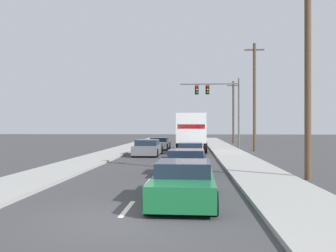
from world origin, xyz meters
TOP-DOWN VIEW (x-y plane):
  - ground_plane at (0.00, 25.00)m, footprint 140.00×140.00m
  - sidewalk_right at (4.94, 20.00)m, footprint 2.78×80.00m
  - sidewalk_left at (-4.94, 20.00)m, footprint 2.78×80.00m
  - lane_markings at (0.00, 23.65)m, footprint 0.14×57.00m
  - car_white at (-1.50, 27.35)m, footprint 2.03×4.31m
  - car_gray at (-1.70, 19.50)m, footprint 2.04×4.56m
  - box_truck at (1.80, 24.28)m, footprint 2.76×8.85m
  - car_silver at (1.67, 16.62)m, footprint 1.97×4.55m
  - car_navy at (1.53, 8.55)m, footprint 2.08×4.07m
  - car_green at (1.55, 2.25)m, footprint 2.01×4.55m
  - traffic_signal_mast at (4.29, 30.60)m, footprint 6.43×0.69m
  - utility_pole_near at (6.80, 7.15)m, footprint 1.80×0.28m
  - utility_pole_mid at (7.53, 24.98)m, footprint 1.80×0.28m
  - utility_pole_far at (7.41, 41.12)m, footprint 1.80×0.28m

SIDE VIEW (x-z plane):
  - ground_plane at x=0.00m, z-range 0.00..0.00m
  - lane_markings at x=0.00m, z-range 0.00..0.01m
  - sidewalk_right at x=4.94m, z-range 0.00..0.14m
  - sidewalk_left at x=-4.94m, z-range 0.00..0.14m
  - car_navy at x=1.53m, z-range -0.04..1.14m
  - car_silver at x=1.67m, z-range -0.03..1.14m
  - car_white at x=-1.50m, z-range -0.03..1.15m
  - car_green at x=1.55m, z-range -0.05..1.19m
  - car_gray at x=-1.70m, z-range -0.04..1.22m
  - box_truck at x=1.80m, z-range 0.30..3.68m
  - utility_pole_far at x=7.41m, z-range 0.14..8.61m
  - utility_pole_near at x=6.80m, z-range 0.14..9.50m
  - utility_pole_mid at x=7.53m, z-range 0.14..10.11m
  - traffic_signal_mast at x=4.29m, z-range 1.76..9.26m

